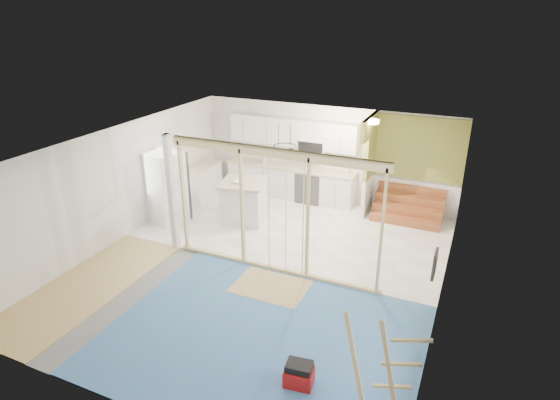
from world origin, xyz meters
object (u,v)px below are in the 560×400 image
at_px(fridge, 166,188).
at_px(ladder, 379,384).
at_px(island, 244,201).
at_px(toolbox, 299,375).

distance_m(fridge, ladder, 7.51).
height_order(island, toolbox, island).
xyz_separation_m(fridge, toolbox, (5.00, -3.75, -0.71)).
bearing_deg(ladder, toolbox, 149.82).
bearing_deg(toolbox, ladder, -29.93).
relative_size(fridge, toolbox, 4.08).
height_order(toolbox, ladder, ladder).
distance_m(fridge, island, 1.93).
bearing_deg(fridge, toolbox, -21.05).
bearing_deg(fridge, island, 41.06).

